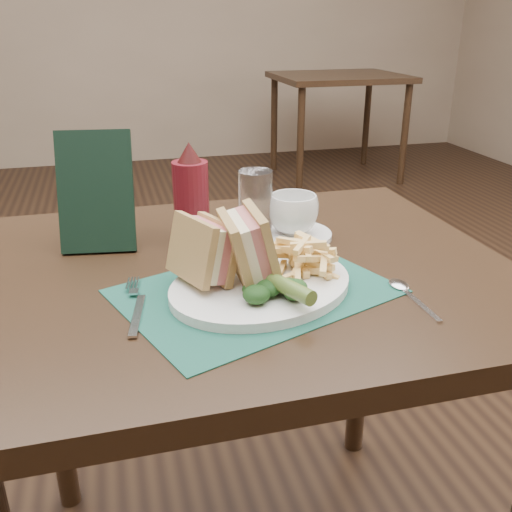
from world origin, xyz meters
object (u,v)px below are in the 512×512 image
(check_presenter, at_px, (96,192))
(coffee_cup, at_px, (293,214))
(sandwich_half_a, at_px, (192,253))
(sandwich_half_b, at_px, (236,247))
(placemat, at_px, (255,291))
(saucer, at_px, (293,235))
(table_bg_right, at_px, (337,127))
(plate, at_px, (261,286))
(ketchup_bottle, at_px, (191,192))
(table_main, at_px, (248,438))
(drinking_glass, at_px, (255,205))

(check_presenter, bearing_deg, coffee_cup, 0.84)
(sandwich_half_a, height_order, sandwich_half_b, sandwich_half_b)
(placemat, xyz_separation_m, saucer, (0.13, 0.21, 0.00))
(table_bg_right, xyz_separation_m, sandwich_half_a, (-1.56, -3.18, 0.44))
(placemat, distance_m, plate, 0.01)
(saucer, bearing_deg, ketchup_bottle, 168.04)
(table_bg_right, bearing_deg, ketchup_bottle, -117.35)
(placemat, xyz_separation_m, ketchup_bottle, (-0.06, 0.25, 0.09))
(plate, distance_m, check_presenter, 0.36)
(table_bg_right, xyz_separation_m, saucer, (-1.34, -2.99, 0.38))
(table_main, bearing_deg, plate, -91.61)
(sandwich_half_b, relative_size, coffee_cup, 1.21)
(check_presenter, bearing_deg, table_main, -24.19)
(table_main, bearing_deg, sandwich_half_a, -140.80)
(sandwich_half_b, distance_m, ketchup_bottle, 0.24)
(table_bg_right, xyz_separation_m, placemat, (-1.47, -3.20, 0.38))
(check_presenter, bearing_deg, ketchup_bottle, 6.18)
(sandwich_half_b, xyz_separation_m, coffee_cup, (0.16, 0.20, -0.03))
(table_main, distance_m, sandwich_half_b, 0.46)
(placemat, relative_size, sandwich_half_a, 3.85)
(sandwich_half_a, distance_m, coffee_cup, 0.29)
(drinking_glass, xyz_separation_m, check_presenter, (-0.29, 0.02, 0.04))
(table_bg_right, height_order, sandwich_half_a, sandwich_half_a)
(sandwich_half_a, xyz_separation_m, sandwich_half_b, (0.07, -0.01, 0.01))
(sandwich_half_b, bearing_deg, table_main, 67.87)
(plate, bearing_deg, saucer, 35.26)
(table_main, relative_size, sandwich_half_b, 7.84)
(coffee_cup, height_order, ketchup_bottle, ketchup_bottle)
(ketchup_bottle, bearing_deg, sandwich_half_b, -82.94)
(table_bg_right, bearing_deg, plate, -114.52)
(sandwich_half_a, height_order, ketchup_bottle, ketchup_bottle)
(plate, distance_m, drinking_glass, 0.24)
(table_bg_right, relative_size, check_presenter, 4.16)
(plate, bearing_deg, ketchup_bottle, 80.31)
(drinking_glass, distance_m, check_presenter, 0.29)
(plate, relative_size, sandwich_half_a, 2.91)
(placemat, distance_m, check_presenter, 0.36)
(drinking_glass, distance_m, ketchup_bottle, 0.12)
(table_main, height_order, plate, plate)
(sandwich_half_b, distance_m, coffee_cup, 0.26)
(table_main, height_order, sandwich_half_a, sandwich_half_a)
(drinking_glass, height_order, check_presenter, check_presenter)
(table_main, height_order, placemat, placemat)
(sandwich_half_a, relative_size, saucer, 0.69)
(placemat, distance_m, sandwich_half_b, 0.08)
(table_main, distance_m, check_presenter, 0.56)
(sandwich_half_a, height_order, drinking_glass, drinking_glass)
(drinking_glass, bearing_deg, sandwich_half_a, -125.98)
(placemat, relative_size, plate, 1.32)
(placemat, xyz_separation_m, coffee_cup, (0.13, 0.21, 0.05))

